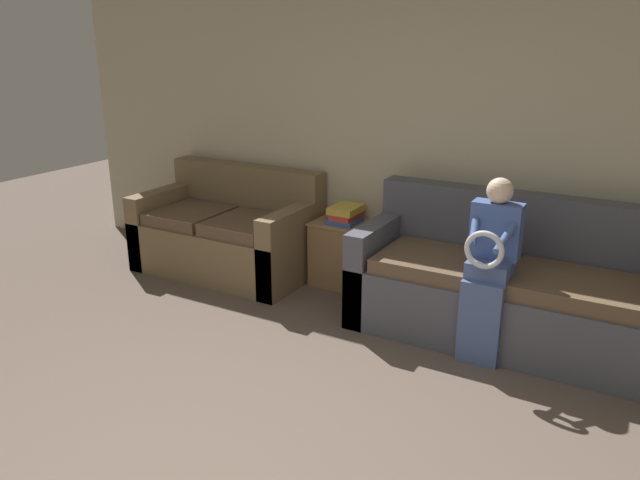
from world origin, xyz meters
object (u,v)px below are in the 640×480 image
object	(u,v)px
book_stack	(346,214)
couch_side	(229,235)
child_left_seated	(490,263)
side_shelf	(346,253)
couch_main	(511,291)

from	to	relation	value
book_stack	couch_side	bearing A→B (deg)	-169.16
child_left_seated	side_shelf	xyz separation A→B (m)	(-1.40, 0.67, -0.38)
couch_side	child_left_seated	size ratio (longest dim) A/B	1.31
side_shelf	book_stack	distance (m)	0.35
side_shelf	book_stack	size ratio (longest dim) A/B	1.94
couch_side	book_stack	world-z (taller)	couch_side
child_left_seated	book_stack	bearing A→B (deg)	154.73
couch_main	child_left_seated	xyz separation A→B (m)	(-0.08, -0.38, 0.32)
couch_side	couch_main	bearing A→B (deg)	-1.77
side_shelf	book_stack	xyz separation A→B (m)	(-0.01, -0.00, 0.35)
couch_main	couch_side	xyz separation A→B (m)	(-2.59, 0.08, -0.02)
book_stack	child_left_seated	bearing A→B (deg)	-25.27
couch_side	child_left_seated	distance (m)	2.57
child_left_seated	couch_side	bearing A→B (deg)	169.72
couch_main	child_left_seated	bearing A→B (deg)	-101.41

